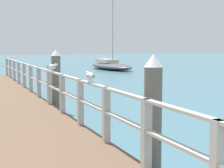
{
  "coord_description": "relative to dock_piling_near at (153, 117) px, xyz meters",
  "views": [
    {
      "loc": [
        -0.84,
        -0.68,
        2.1
      ],
      "look_at": [
        3.74,
        10.92,
        0.81
      ],
      "focal_mm": 61.02,
      "sensor_mm": 36.0,
      "label": 1
    }
  ],
  "objects": [
    {
      "name": "pier_railing",
      "position": [
        -0.38,
        6.55,
        -0.0
      ],
      "size": [
        0.12,
        20.59,
        0.99
      ],
      "color": "#B2ADA3",
      "rests_on": "pier_deck"
    },
    {
      "name": "dock_piling_near",
      "position": [
        0.0,
        0.0,
        0.0
      ],
      "size": [
        0.29,
        0.29,
        1.96
      ],
      "color": "#6B6056",
      "rests_on": "ground_plane"
    },
    {
      "name": "dock_piling_far",
      "position": [
        0.0,
        6.48,
        0.0
      ],
      "size": [
        0.29,
        0.29,
        1.96
      ],
      "color": "#6B6056",
      "rests_on": "ground_plane"
    },
    {
      "name": "seagull_foreground",
      "position": [
        -0.38,
        1.94,
        0.51
      ],
      "size": [
        0.18,
        0.48,
        0.21
      ],
      "rotation": [
        0.0,
        0.0,
        6.27
      ],
      "color": "white",
      "rests_on": "pier_railing"
    },
    {
      "name": "seagull_background",
      "position": [
        -0.37,
        5.29,
        0.51
      ],
      "size": [
        0.38,
        0.35,
        0.21
      ],
      "rotation": [
        0.0,
        0.0,
        5.45
      ],
      "color": "white",
      "rests_on": "pier_railing"
    },
    {
      "name": "boat_5",
      "position": [
        9.11,
        25.11,
        -0.64
      ],
      "size": [
        2.57,
        6.78,
        7.3
      ],
      "rotation": [
        0.0,
        0.0,
        3.22
      ],
      "color": "#4C4C51",
      "rests_on": "ground_plane"
    }
  ]
}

